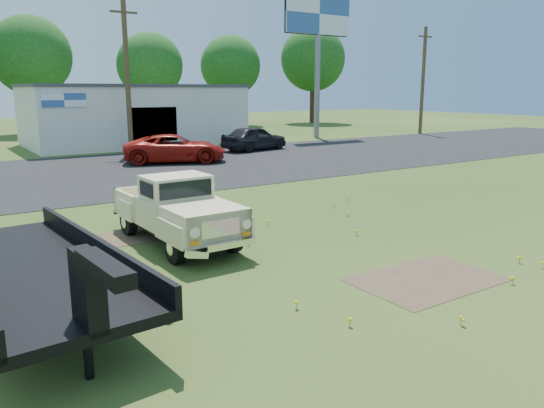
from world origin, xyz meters
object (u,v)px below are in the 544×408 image
(billboard, at_px, (318,27))
(vintage_pickup_truck, at_px, (177,209))
(red_pickup, at_px, (175,149))
(flatbed_trailer, at_px, (31,262))
(dark_sedan, at_px, (254,138))

(billboard, relative_size, vintage_pickup_truck, 2.31)
(red_pickup, bearing_deg, billboard, -41.96)
(billboard, bearing_deg, red_pickup, -153.68)
(flatbed_trailer, bearing_deg, vintage_pickup_truck, 30.96)
(vintage_pickup_truck, xyz_separation_m, red_pickup, (6.08, 14.07, -0.13))
(vintage_pickup_truck, bearing_deg, billboard, 43.94)
(billboard, height_order, red_pickup, billboard)
(dark_sedan, bearing_deg, vintage_pickup_truck, 131.28)
(vintage_pickup_truck, height_order, dark_sedan, vintage_pickup_truck)
(vintage_pickup_truck, relative_size, flatbed_trailer, 0.69)
(dark_sedan, bearing_deg, billboard, -72.20)
(flatbed_trailer, relative_size, red_pickup, 1.30)
(flatbed_trailer, xyz_separation_m, red_pickup, (9.89, 16.77, -0.20))
(flatbed_trailer, distance_m, red_pickup, 19.47)
(vintage_pickup_truck, relative_size, dark_sedan, 1.06)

